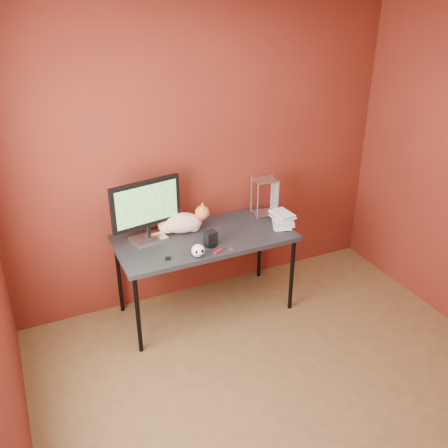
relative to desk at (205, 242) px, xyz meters
name	(u,v)px	position (x,y,z in m)	size (l,w,h in m)	color
room	(319,227)	(0.15, -1.37, 0.75)	(3.52, 3.52, 2.61)	#53381C
desk	(205,242)	(0.00, 0.00, 0.00)	(1.50, 0.70, 0.75)	black
monitor	(146,208)	(-0.45, 0.14, 0.34)	(0.60, 0.24, 0.52)	#BDBCC2
cat	(181,222)	(-0.15, 0.16, 0.14)	(0.55, 0.30, 0.26)	#D7612D
skull_mug	(198,251)	(-0.18, -0.29, 0.10)	(0.11, 0.11, 0.10)	white
speaker	(211,239)	(-0.02, -0.16, 0.11)	(0.11, 0.11, 0.13)	black
book_stack	(277,158)	(0.63, -0.06, 0.68)	(0.23, 0.26, 1.26)	beige
wire_rack	(265,197)	(0.67, 0.19, 0.22)	(0.22, 0.19, 0.34)	#BDBCC2
pocket_knife	(218,251)	(-0.01, -0.29, 0.06)	(0.08, 0.02, 0.02)	#A90D1E
black_gadget	(168,258)	(-0.41, -0.23, 0.06)	(0.04, 0.03, 0.02)	black
washer	(231,249)	(0.11, -0.29, 0.05)	(0.04, 0.04, 0.00)	#BDBCC2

